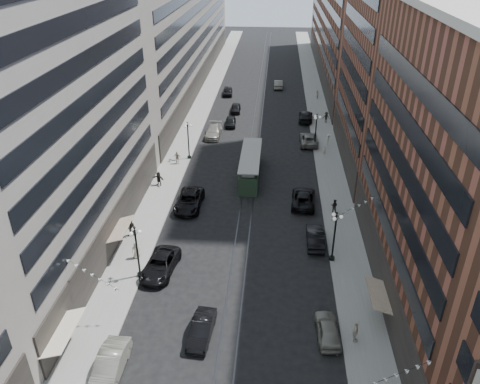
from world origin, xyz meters
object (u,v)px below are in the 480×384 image
(lamppost_se_far, at_px, (334,235))
(pedestrian_7, at_px, (334,206))
(streetcar, at_px, (250,166))
(pedestrian_extra_1, at_px, (328,139))
(pedestrian_extra_2, at_px, (136,250))
(lamppost_sw_mid, at_px, (188,139))
(car_10, at_px, (315,237))
(car_extra_1, at_px, (303,198))
(car_11, at_px, (309,139))
(car_2, at_px, (160,265))
(car_13, at_px, (231,122))
(car_8, at_px, (213,131))
(pedestrian_8, at_px, (324,151))
(car_4, at_px, (328,329))
(pedestrian_2, at_px, (132,228))
(car_12, at_px, (306,116))
(pedestrian_6, at_px, (177,157))
(pedestrian_4, at_px, (356,331))
(car_1, at_px, (110,366))
(pedestrian_5, at_px, (159,179))
(lamppost_sw_far, at_px, (137,250))
(car_14, at_px, (278,84))
(lamppost_se_mid, at_px, (316,130))
(car_5, at_px, (202,329))
(car_extra_0, at_px, (236,108))
(car_9, at_px, (228,91))
(car_7, at_px, (189,201))
(pedestrian_extra_0, at_px, (317,95))
(pedestrian_9, at_px, (326,117))

(lamppost_se_far, bearing_deg, pedestrian_7, 83.29)
(streetcar, xyz_separation_m, pedestrian_extra_1, (11.41, 11.82, -0.54))
(pedestrian_extra_2, bearing_deg, lamppost_sw_mid, 73.66)
(car_10, relative_size, car_extra_1, 0.84)
(car_11, relative_size, pedestrian_extra_1, 3.65)
(car_2, relative_size, car_13, 1.36)
(car_8, bearing_deg, streetcar, -63.99)
(lamppost_se_far, xyz_separation_m, pedestrian_8, (1.23, 25.53, -2.19))
(car_4, relative_size, pedestrian_extra_2, 2.38)
(lamppost_sw_mid, height_order, car_13, lamppost_sw_mid)
(pedestrian_2, xyz_separation_m, car_12, (20.22, 38.00, -0.28))
(car_10, bearing_deg, car_8, -63.16)
(lamppost_se_far, xyz_separation_m, pedestrian_6, (-19.74, 21.08, -2.03))
(streetcar, relative_size, pedestrian_4, 6.12)
(car_1, height_order, pedestrian_5, pedestrian_5)
(lamppost_se_far, distance_m, car_1, 23.38)
(car_11, bearing_deg, car_13, -29.03)
(lamppost_sw_far, relative_size, car_14, 1.09)
(lamppost_se_mid, height_order, car_8, lamppost_se_mid)
(lamppost_sw_far, relative_size, car_4, 1.24)
(lamppost_sw_far, bearing_deg, pedestrian_6, 93.06)
(pedestrian_2, xyz_separation_m, pedestrian_8, (22.25, 22.95, -0.21))
(lamppost_sw_mid, height_order, car_5, lamppost_sw_mid)
(lamppost_sw_far, height_order, lamppost_sw_mid, same)
(streetcar, xyz_separation_m, car_8, (-6.80, 13.98, -0.63))
(car_8, xyz_separation_m, pedestrian_6, (-3.74, -10.97, 0.20))
(lamppost_se_mid, height_order, car_extra_0, lamppost_se_mid)
(car_11, relative_size, pedestrian_8, 3.83)
(car_4, bearing_deg, lamppost_sw_far, -23.44)
(pedestrian_5, bearing_deg, car_4, -30.58)
(car_extra_1, distance_m, pedestrian_extra_1, 19.31)
(car_1, bearing_deg, car_4, 17.78)
(pedestrian_5, height_order, pedestrian_8, pedestrian_5)
(car_11, relative_size, pedestrian_6, 3.17)
(car_9, bearing_deg, car_1, -95.38)
(pedestrian_4, height_order, car_extra_0, pedestrian_4)
(car_2, height_order, car_11, car_2)
(pedestrian_2, distance_m, car_7, 8.43)
(car_5, xyz_separation_m, pedestrian_2, (-9.59, 13.60, 0.35))
(car_11, relative_size, car_12, 1.00)
(lamppost_se_mid, height_order, pedestrian_extra_2, lamppost_se_mid)
(lamppost_se_far, bearing_deg, car_5, -136.04)
(car_2, height_order, car_9, car_2)
(pedestrian_extra_0, relative_size, pedestrian_extra_1, 1.07)
(streetcar, relative_size, car_1, 2.22)
(lamppost_se_mid, distance_m, pedestrian_9, 12.02)
(pedestrian_extra_1, bearing_deg, car_5, 166.02)
(car_extra_1, bearing_deg, car_1, 63.47)
(pedestrian_4, xyz_separation_m, pedestrian_8, (0.43, 36.18, -0.19))
(car_1, bearing_deg, pedestrian_extra_0, 74.72)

